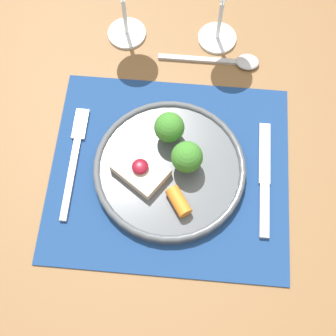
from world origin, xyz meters
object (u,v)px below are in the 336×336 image
fork (75,154)px  spoon (231,61)px  knife (264,186)px  dinner_plate (168,167)px

fork → spoon: 0.35m
fork → spoon: bearing=37.0°
knife → spoon: size_ratio=1.09×
dinner_plate → spoon: 0.26m
fork → spoon: size_ratio=1.09×
dinner_plate → knife: dinner_plate is taller
dinner_plate → knife: 0.17m
dinner_plate → fork: dinner_plate is taller
spoon → knife: bearing=-75.0°
dinner_plate → fork: 0.17m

